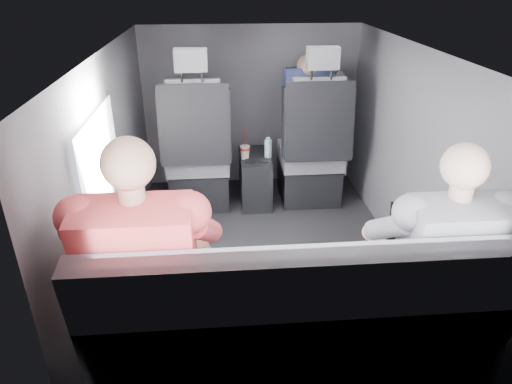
{
  "coord_description": "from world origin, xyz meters",
  "views": [
    {
      "loc": [
        -0.28,
        -2.5,
        1.74
      ],
      "look_at": [
        -0.07,
        -0.05,
        0.53
      ],
      "focal_mm": 32.0,
      "sensor_mm": 36.0,
      "label": 1
    }
  ],
  "objects": [
    {
      "name": "floor",
      "position": [
        0.0,
        0.0,
        0.0
      ],
      "size": [
        2.6,
        2.6,
        0.0
      ],
      "primitive_type": "plane",
      "color": "black",
      "rests_on": "ground"
    },
    {
      "name": "ceiling",
      "position": [
        0.0,
        0.0,
        1.35
      ],
      "size": [
        2.6,
        2.6,
        0.0
      ],
      "primitive_type": "plane",
      "rotation": [
        3.14,
        0.0,
        0.0
      ],
      "color": "#B2B2AD",
      "rests_on": "panel_back"
    },
    {
      "name": "panel_left",
      "position": [
        -0.9,
        0.0,
        0.68
      ],
      "size": [
        0.02,
        2.6,
        1.35
      ],
      "primitive_type": "cube",
      "color": "#56565B",
      "rests_on": "floor"
    },
    {
      "name": "panel_right",
      "position": [
        0.9,
        0.0,
        0.68
      ],
      "size": [
        0.02,
        2.6,
        1.35
      ],
      "primitive_type": "cube",
      "color": "#56565B",
      "rests_on": "floor"
    },
    {
      "name": "panel_front",
      "position": [
        0.0,
        1.3,
        0.68
      ],
      "size": [
        1.8,
        0.02,
        1.35
      ],
      "primitive_type": "cube",
      "color": "#56565B",
      "rests_on": "floor"
    },
    {
      "name": "panel_back",
      "position": [
        0.0,
        -1.3,
        0.68
      ],
      "size": [
        1.8,
        0.02,
        1.35
      ],
      "primitive_type": "cube",
      "color": "#56565B",
      "rests_on": "floor"
    },
    {
      "name": "side_window",
      "position": [
        -0.88,
        -0.3,
        0.9
      ],
      "size": [
        0.02,
        0.75,
        0.42
      ],
      "primitive_type": "cube",
      "color": "white",
      "rests_on": "panel_left"
    },
    {
      "name": "seatbelt",
      "position": [
        0.45,
        0.67,
        0.8
      ],
      "size": [
        0.35,
        0.11,
        0.59
      ],
      "primitive_type": "cube",
      "rotation": [
        -0.14,
        0.49,
        0.0
      ],
      "color": "black",
      "rests_on": "front_seat_right"
    },
    {
      "name": "front_seat_left",
      "position": [
        -0.45,
        0.84,
        0.4
      ],
      "size": [
        0.52,
        0.58,
        1.26
      ],
      "color": "black",
      "rests_on": "floor"
    },
    {
      "name": "front_seat_right",
      "position": [
        0.45,
        0.84,
        0.4
      ],
      "size": [
        0.52,
        0.58,
        1.26
      ],
      "color": "black",
      "rests_on": "floor"
    },
    {
      "name": "center_console",
      "position": [
        0.0,
        0.88,
        0.2
      ],
      "size": [
        0.24,
        0.48,
        0.41
      ],
      "color": "black",
      "rests_on": "floor"
    },
    {
      "name": "rear_bench",
      "position": [
        0.0,
        -1.06,
        0.31
      ],
      "size": [
        1.6,
        0.57,
        0.92
      ],
      "color": "slate",
      "rests_on": "floor"
    },
    {
      "name": "soda_cup",
      "position": [
        -0.08,
        0.82,
        0.46
      ],
      "size": [
        0.08,
        0.08,
        0.23
      ],
      "color": "white",
      "rests_on": "center_console"
    },
    {
      "name": "water_bottle",
      "position": [
        0.1,
        0.84,
        0.47
      ],
      "size": [
        0.06,
        0.06,
        0.16
      ],
      "color": "#A6C5E1",
      "rests_on": "center_console"
    },
    {
      "name": "laptop_white",
      "position": [
        -0.53,
        -0.77,
        0.63
      ],
      "size": [
        0.4,
        0.42,
        0.25
      ],
      "color": "silver",
      "rests_on": "passenger_rear_left"
    },
    {
      "name": "laptop_black",
      "position": [
        0.62,
        -0.75,
        0.63
      ],
      "size": [
        0.38,
        0.37,
        0.25
      ],
      "color": "black",
      "rests_on": "passenger_rear_right"
    },
    {
      "name": "passenger_rear_left",
      "position": [
        -0.58,
        -0.97,
        0.64
      ],
      "size": [
        0.52,
        0.64,
        1.25
      ],
      "color": "#303034",
      "rests_on": "rear_bench"
    },
    {
      "name": "passenger_rear_right",
      "position": [
        0.59,
        -0.97,
        0.62
      ],
      "size": [
        0.48,
        0.61,
        1.19
      ],
      "color": "navy",
      "rests_on": "rear_bench"
    },
    {
      "name": "passenger_front_right",
      "position": [
        0.44,
        1.1,
        0.74
      ],
      "size": [
        0.37,
        0.37,
        0.71
      ],
      "color": "navy",
      "rests_on": "front_seat_right"
    }
  ]
}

